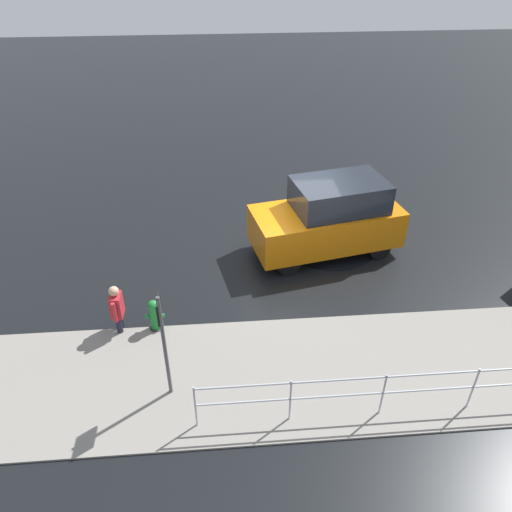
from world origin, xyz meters
name	(u,v)px	position (x,y,z in m)	size (l,w,h in m)	color
ground_plane	(292,255)	(0.00, 0.00, 0.00)	(60.00, 60.00, 0.00)	black
kerb_strip	(322,371)	(0.00, 4.20, 0.02)	(24.00, 3.20, 0.04)	gray
moving_hatchback	(329,218)	(-0.97, -0.18, 1.03)	(4.16, 2.46, 2.06)	orange
fire_hydrant	(155,315)	(3.45, 2.64, 0.40)	(0.42, 0.31, 0.80)	#197A2D
pedestrian	(117,307)	(4.23, 2.61, 0.68)	(0.25, 0.57, 1.22)	#B2262D
metal_railing	(384,388)	(-0.87, 5.29, 0.71)	(6.78, 0.04, 1.05)	#B7BABF
sign_post	(163,333)	(3.02, 4.48, 1.58)	(0.07, 0.44, 2.40)	#4C4C51
puddle_patch	(328,243)	(-1.09, -0.53, 0.00)	(2.73, 2.73, 0.01)	black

